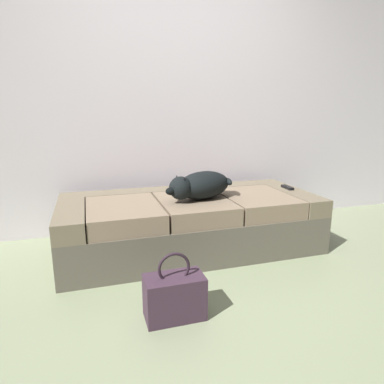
{
  "coord_description": "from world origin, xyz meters",
  "views": [
    {
      "loc": [
        -0.76,
        -1.47,
        1.1
      ],
      "look_at": [
        0.0,
        0.96,
        0.48
      ],
      "focal_mm": 31.5,
      "sensor_mm": 36.0,
      "label": 1
    }
  ],
  "objects_px": {
    "couch": "(190,223)",
    "tv_remote": "(287,187)",
    "dog_dark": "(200,185)",
    "handbag": "(174,296)"
  },
  "relations": [
    {
      "from": "tv_remote",
      "to": "handbag",
      "type": "xyz_separation_m",
      "value": [
        -1.26,
        -0.92,
        -0.32
      ]
    },
    {
      "from": "couch",
      "to": "dog_dark",
      "type": "relative_size",
      "value": 3.34
    },
    {
      "from": "tv_remote",
      "to": "dog_dark",
      "type": "bearing_deg",
      "value": -170.03
    },
    {
      "from": "couch",
      "to": "tv_remote",
      "type": "distance_m",
      "value": 0.93
    },
    {
      "from": "tv_remote",
      "to": "couch",
      "type": "bearing_deg",
      "value": -176.17
    },
    {
      "from": "dog_dark",
      "to": "handbag",
      "type": "bearing_deg",
      "value": -117.23
    },
    {
      "from": "couch",
      "to": "handbag",
      "type": "height_order",
      "value": "couch"
    },
    {
      "from": "couch",
      "to": "handbag",
      "type": "xyz_separation_m",
      "value": [
        -0.36,
        -0.89,
        -0.09
      ]
    },
    {
      "from": "couch",
      "to": "handbag",
      "type": "relative_size",
      "value": 5.31
    },
    {
      "from": "dog_dark",
      "to": "tv_remote",
      "type": "bearing_deg",
      "value": 7.49
    }
  ]
}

